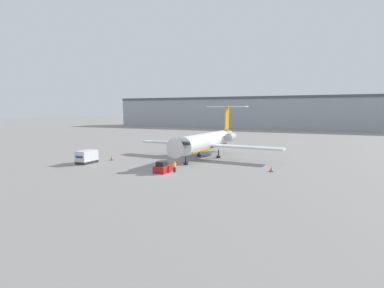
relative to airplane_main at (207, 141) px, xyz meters
name	(u,v)px	position (x,y,z in m)	size (l,w,h in m)	color
ground_plane	(163,173)	(-0.78, -16.42, -3.29)	(600.00, 600.00, 0.00)	gray
terminal_building	(278,112)	(-0.78, 103.58, 4.84)	(180.00, 16.80, 16.20)	#9EA3AD
airplane_main	(207,141)	(0.00, 0.00, 0.00)	(29.70, 24.44, 10.22)	silver
pushback_tug	(164,168)	(-1.14, -15.33, -2.66)	(1.84, 3.99, 1.73)	#B21919
luggage_cart	(87,157)	(-17.22, -14.38, -2.16)	(2.16, 3.58, 2.26)	#232326
worker_near_tug	(175,167)	(0.46, -15.01, -2.44)	(0.40, 0.24, 1.64)	#232838
traffic_cone_left	(112,158)	(-15.33, -9.91, -2.93)	(0.72, 0.72, 0.76)	black
traffic_cone_right	(271,169)	(13.77, -8.73, -2.91)	(0.64, 0.64, 0.79)	black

